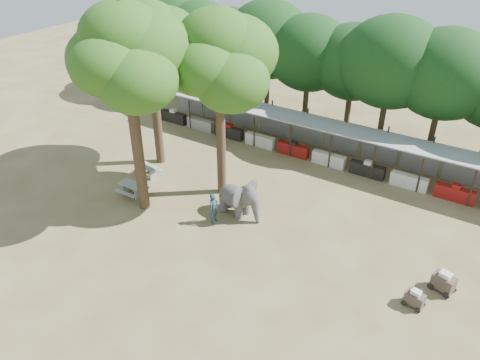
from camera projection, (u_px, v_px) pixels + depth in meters
The scene contains 12 objects.
ground at pixel (205, 260), 24.43m from camera, with size 100.00×100.00×0.00m, color brown.
vendor_stalls at pixel (317, 140), 33.85m from camera, with size 28.00×2.99×2.80m.
yard_tree_left at pixel (150, 46), 29.60m from camera, with size 7.10×6.90×11.02m.
yard_tree_center at pixel (127, 57), 24.08m from camera, with size 7.10×6.90×12.04m.
yard_tree_back at pixel (219, 59), 25.95m from camera, with size 7.10×6.90×11.36m.
backdrop_trees at pixel (350, 63), 35.36m from camera, with size 46.46×5.95×8.33m.
elephant at pixel (239, 198), 27.39m from camera, with size 3.04×2.29×2.29m.
handler at pixel (214, 208), 26.80m from camera, with size 0.69×0.46×1.91m, color #26384C.
picnic_table_near at pixel (132, 188), 29.50m from camera, with size 1.66×1.50×0.82m.
picnic_table_far at pixel (148, 170), 31.55m from camera, with size 1.75×1.62×0.78m.
cart_front at pixel (415, 298), 21.44m from camera, with size 1.03×0.77×0.92m.
cart_back at pixel (444, 282), 22.24m from camera, with size 1.29×1.03×1.10m.
Camera 1 is at (11.58, -14.91, 16.15)m, focal length 35.00 mm.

